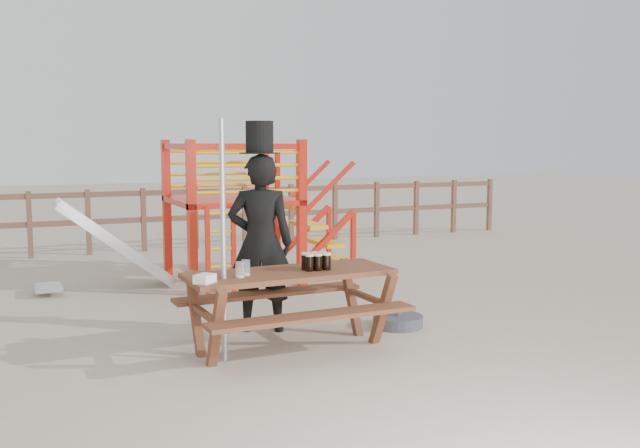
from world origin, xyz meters
The scene contains 10 objects.
ground centered at (0.00, 0.00, 0.00)m, with size 60.00×60.00×0.00m, color tan.
back_fence centered at (0.00, 7.00, 0.74)m, with size 15.09×0.09×1.20m.
playground_fort centered at (0.12, 3.58, 1.07)m, with size 4.71×1.84×2.10m.
picnic_table centered at (-0.34, -0.11, 0.50)m, with size 2.09×1.48×0.79m.
man_with_hat centered at (-0.36, 0.69, 1.02)m, with size 0.83×0.69×2.29m.
metal_pole centered at (-1.04, -0.21, 1.14)m, with size 0.05×0.05×2.28m, color #B2B2B7.
parasol_base centered at (1.09, 0.21, 0.07)m, with size 0.56×0.56×0.24m.
paper_bag centered at (-1.26, -0.36, 0.83)m, with size 0.18×0.14×0.08m, color white.
stout_pints centered at (-0.07, -0.15, 0.88)m, with size 0.27×0.19×0.17m.
empty_glasses centered at (-0.85, -0.19, 0.86)m, with size 0.17×0.16×0.15m.
Camera 1 is at (-2.88, -6.58, 2.07)m, focal length 40.00 mm.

